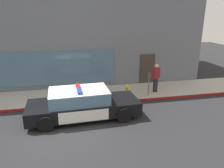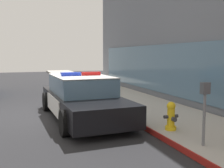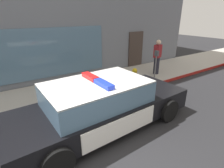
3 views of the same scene
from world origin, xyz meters
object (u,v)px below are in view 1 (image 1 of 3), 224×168
at_px(police_cruiser, 82,104).
at_px(fire_hydrant, 127,91).
at_px(parking_meter, 149,80).
at_px(pedestrian_on_sidewalk, 156,78).

xyz_separation_m(police_cruiser, fire_hydrant, (2.63, 1.69, -0.18)).
bearing_deg(fire_hydrant, parking_meter, 0.42).
relative_size(police_cruiser, parking_meter, 3.86).
distance_m(police_cruiser, pedestrian_on_sidewalk, 5.05).
bearing_deg(police_cruiser, fire_hydrant, 30.60).
bearing_deg(parking_meter, fire_hydrant, -179.58).
xyz_separation_m(pedestrian_on_sidewalk, parking_meter, (-0.64, -0.52, 0.07)).
distance_m(police_cruiser, parking_meter, 4.26).
relative_size(pedestrian_on_sidewalk, parking_meter, 1.28).
xyz_separation_m(police_cruiser, pedestrian_on_sidewalk, (4.52, 2.22, 0.33)).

